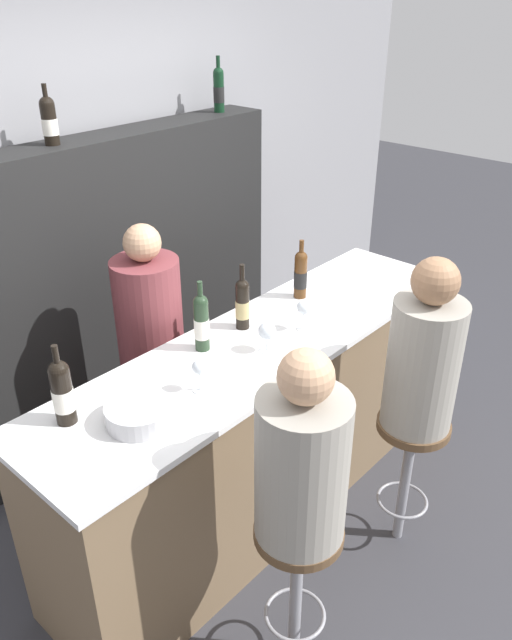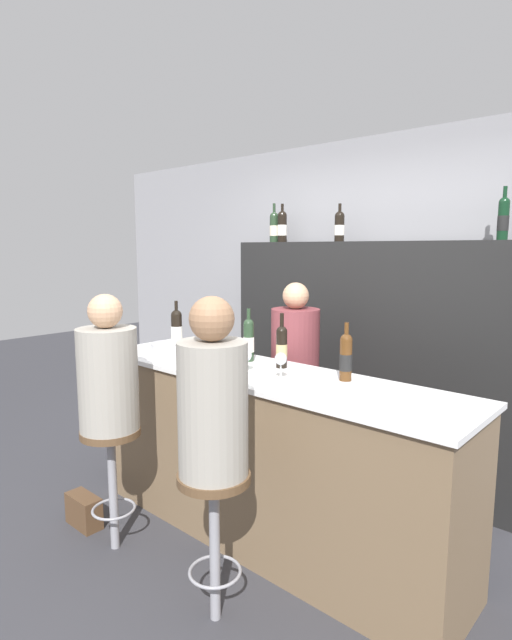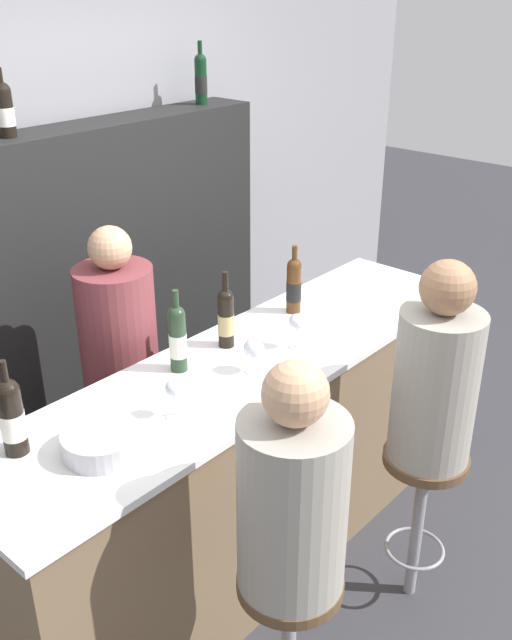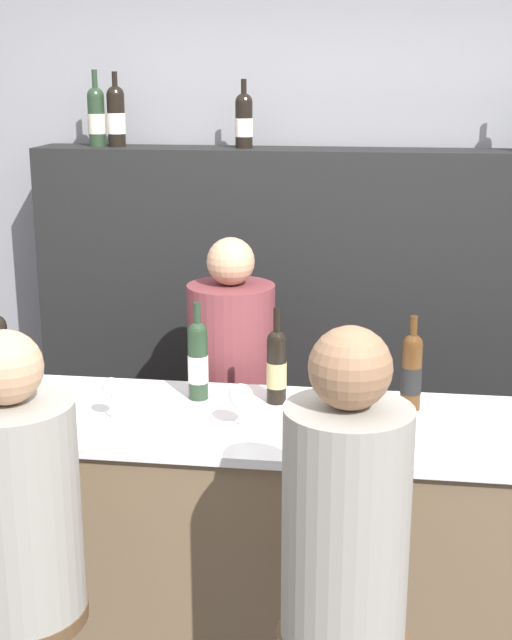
{
  "view_description": "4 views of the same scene",
  "coord_description": "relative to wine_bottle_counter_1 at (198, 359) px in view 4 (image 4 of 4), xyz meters",
  "views": [
    {
      "loc": [
        -1.91,
        -1.36,
        2.52
      ],
      "look_at": [
        -0.11,
        0.25,
        1.2
      ],
      "focal_mm": 35.0,
      "sensor_mm": 36.0,
      "label": 1
    },
    {
      "loc": [
        1.86,
        -1.85,
        1.75
      ],
      "look_at": [
        -0.03,
        0.28,
        1.34
      ],
      "focal_mm": 28.0,
      "sensor_mm": 36.0,
      "label": 2
    },
    {
      "loc": [
        -1.88,
        -1.39,
        2.43
      ],
      "look_at": [
        0.01,
        0.28,
        1.21
      ],
      "focal_mm": 40.0,
      "sensor_mm": 36.0,
      "label": 3
    },
    {
      "loc": [
        0.34,
        -2.37,
        2.12
      ],
      "look_at": [
        -0.02,
        0.21,
        1.39
      ],
      "focal_mm": 50.0,
      "sensor_mm": 36.0,
      "label": 4
    }
  ],
  "objects": [
    {
      "name": "wall_back",
      "position": [
        0.25,
        1.26,
        0.13
      ],
      "size": [
        6.4,
        0.05,
        2.6
      ],
      "color": "gray",
      "rests_on": "ground_plane"
    },
    {
      "name": "bar_counter",
      "position": [
        0.25,
        -0.15,
        -0.66
      ],
      "size": [
        2.49,
        0.64,
        1.03
      ],
      "color": "brown",
      "rests_on": "ground_plane"
    },
    {
      "name": "back_bar_cabinet",
      "position": [
        0.25,
        1.03,
        -0.27
      ],
      "size": [
        2.33,
        0.28,
        1.8
      ],
      "color": "black",
      "rests_on": "ground_plane"
    },
    {
      "name": "wine_bottle_counter_1",
      "position": [
        0.0,
        0.0,
        0.0
      ],
      "size": [
        0.07,
        0.07,
        0.34
      ],
      "color": "#233823",
      "rests_on": "bar_counter"
    },
    {
      "name": "wine_bottle_counter_2",
      "position": [
        0.27,
        -0.0,
        -0.01
      ],
      "size": [
        0.07,
        0.07,
        0.33
      ],
      "color": "black",
      "rests_on": "bar_counter"
    },
    {
      "name": "wine_bottle_counter_3",
      "position": [
        0.72,
        0.0,
        -0.01
      ],
      "size": [
        0.07,
        0.07,
        0.32
      ],
      "color": "#4C2D14",
      "rests_on": "bar_counter"
    },
    {
      "name": "wine_bottle_backbar_0",
      "position": [
        -0.65,
        1.03,
        0.76
      ],
      "size": [
        0.08,
        0.08,
        0.33
      ],
      "color": "#233823",
      "rests_on": "back_bar_cabinet"
    },
    {
      "name": "wine_bottle_backbar_1",
      "position": [
        -0.56,
        1.03,
        0.76
      ],
      "size": [
        0.08,
        0.08,
        0.32
      ],
      "color": "black",
      "rests_on": "back_bar_cabinet"
    },
    {
      "name": "wine_bottle_backbar_2",
      "position": [
        0.0,
        1.03,
        0.74
      ],
      "size": [
        0.08,
        0.08,
        0.29
      ],
      "color": "black",
      "rests_on": "back_bar_cabinet"
    },
    {
      "name": "wine_glass_0",
      "position": [
        -0.24,
        -0.23,
        -0.04
      ],
      "size": [
        0.07,
        0.07,
        0.14
      ],
      "color": "silver",
      "rests_on": "bar_counter"
    },
    {
      "name": "wine_glass_1",
      "position": [
        0.18,
        -0.23,
        -0.04
      ],
      "size": [
        0.08,
        0.08,
        0.14
      ],
      "color": "silver",
      "rests_on": "bar_counter"
    },
    {
      "name": "wine_glass_2",
      "position": [
        0.45,
        -0.23,
        -0.03
      ],
      "size": [
        0.07,
        0.07,
        0.15
      ],
      "color": "silver",
      "rests_on": "bar_counter"
    },
    {
      "name": "metal_bowl",
      "position": [
        -0.54,
        -0.21,
        -0.1
      ],
      "size": [
        0.26,
        0.26,
        0.08
      ],
      "color": "#B7B7BC",
      "rests_on": "bar_counter"
    },
    {
      "name": "guest_seated_left",
      "position": [
        -0.32,
        -0.83,
        -0.12
      ],
      "size": [
        0.33,
        0.33,
        0.77
      ],
      "color": "gray",
      "rests_on": "bar_stool_left"
    },
    {
      "name": "guest_seated_right",
      "position": [
        0.54,
        -0.83,
        -0.09
      ],
      "size": [
        0.32,
        0.32,
        0.82
      ],
      "color": "gray",
      "rests_on": "bar_stool_right"
    },
    {
      "name": "bartender",
      "position": [
        0.04,
        0.43,
        -0.48
      ],
      "size": [
        0.34,
        0.34,
        1.52
      ],
      "color": "brown",
      "rests_on": "ground_plane"
    }
  ]
}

